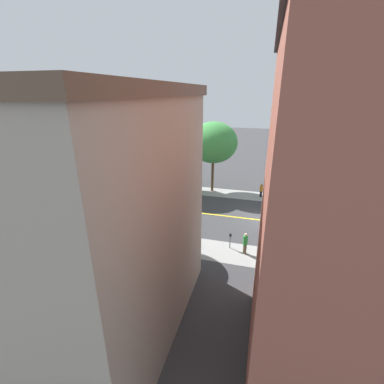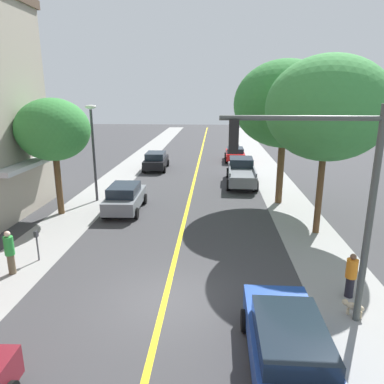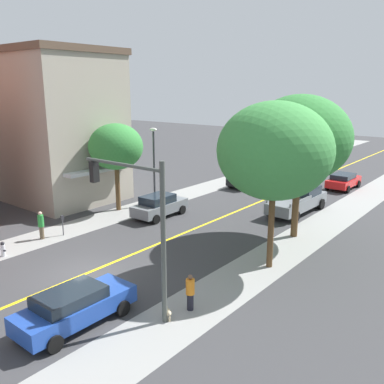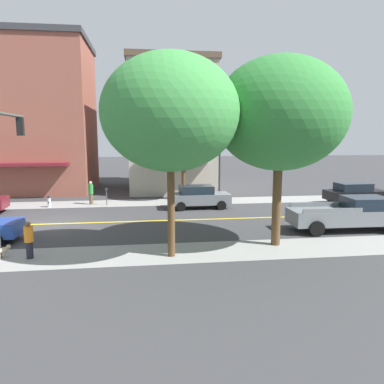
{
  "view_description": "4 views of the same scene",
  "coord_description": "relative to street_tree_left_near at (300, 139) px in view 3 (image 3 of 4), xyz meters",
  "views": [
    {
      "loc": [
        -23.65,
        0.8,
        11.53
      ],
      "look_at": [
        -0.84,
        7.09,
        2.53
      ],
      "focal_mm": 24.66,
      "sensor_mm": 36.0,
      "label": 1
    },
    {
      "loc": [
        1.58,
        -10.48,
        6.67
      ],
      "look_at": [
        0.59,
        5.18,
        2.35
      ],
      "focal_mm": 33.57,
      "sensor_mm": 36.0,
      "label": 2
    },
    {
      "loc": [
        16.07,
        -11.51,
        9.0
      ],
      "look_at": [
        -1.6,
        10.5,
        1.88
      ],
      "focal_mm": 39.13,
      "sensor_mm": 36.0,
      "label": 3
    },
    {
      "loc": [
        21.7,
        5.46,
        5.08
      ],
      "look_at": [
        1.07,
        8.19,
        1.88
      ],
      "focal_mm": 34.23,
      "sensor_mm": 36.0,
      "label": 4
    }
  ],
  "objects": [
    {
      "name": "traffic_light_mast",
      "position": [
        -0.97,
        -12.21,
        -1.77
      ],
      "size": [
        4.38,
        0.32,
        6.42
      ],
      "rotation": [
        0.0,
        0.0,
        3.14
      ],
      "color": "#474C47",
      "rests_on": "ground"
    },
    {
      "name": "pedestrian_orange_shirt",
      "position": [
        0.55,
        -10.9,
        -5.22
      ],
      "size": [
        0.37,
        0.37,
        1.58
      ],
      "rotation": [
        0.0,
        0.0,
        3.47
      ],
      "color": "black",
      "rests_on": "ground"
    },
    {
      "name": "red_sedan_right_curb",
      "position": [
        -2.01,
        14.33,
        -5.3
      ],
      "size": [
        2.08,
        4.22,
        1.39
      ],
      "rotation": [
        0.0,
        0.0,
        1.56
      ],
      "color": "red",
      "rests_on": "ground"
    },
    {
      "name": "grey_sedan_left_curb",
      "position": [
        -9.24,
        -2.29,
        -5.21
      ],
      "size": [
        2.08,
        4.34,
        1.61
      ],
      "rotation": [
        0.0,
        0.0,
        1.6
      ],
      "color": "slate",
      "rests_on": "ground"
    },
    {
      "name": "pedestrian_green_shirt",
      "position": [
        -11.73,
        -10.06,
        -5.13
      ],
      "size": [
        0.35,
        0.35,
        1.74
      ],
      "rotation": [
        0.0,
        0.0,
        5.03
      ],
      "color": "brown",
      "rests_on": "ground"
    },
    {
      "name": "black_sedan_left_curb",
      "position": [
        -9.36,
        9.66,
        -5.22
      ],
      "size": [
        2.12,
        4.45,
        1.59
      ],
      "rotation": [
        0.0,
        0.0,
        1.59
      ],
      "color": "black",
      "rests_on": "ground"
    },
    {
      "name": "small_dog",
      "position": [
        0.28,
        -12.01,
        -5.72
      ],
      "size": [
        0.64,
        0.46,
        0.49
      ],
      "rotation": [
        0.0,
        0.0,
        2.65
      ],
      "color": "#C6B28C",
      "rests_on": "ground"
    },
    {
      "name": "sidewalk_right",
      "position": [
        0.61,
        -11.55,
        -6.04
      ],
      "size": [
        2.89,
        126.0,
        0.01
      ],
      "primitive_type": "cube",
      "color": "gray",
      "rests_on": "ground"
    },
    {
      "name": "fire_hydrant",
      "position": [
        -10.96,
        -12.9,
        -5.63
      ],
      "size": [
        0.44,
        0.24,
        0.85
      ],
      "color": "silver",
      "rests_on": "ground"
    },
    {
      "name": "pale_office_building",
      "position": [
        -19.86,
        -3.53,
        -0.1
      ],
      "size": [
        11.73,
        7.87,
        11.86
      ],
      "rotation": [
        0.0,
        0.0,
        -1.57
      ],
      "color": "#A39989",
      "rests_on": "ground"
    },
    {
      "name": "parking_meter",
      "position": [
        -11.27,
        -8.87,
        -5.19
      ],
      "size": [
        0.12,
        0.18,
        1.29
      ],
      "color": "#4C4C51",
      "rests_on": "ground"
    },
    {
      "name": "blue_sedan_right_curb",
      "position": [
        -2.22,
        -14.56,
        -5.26
      ],
      "size": [
        2.07,
        4.76,
        1.49
      ],
      "rotation": [
        0.0,
        0.0,
        1.56
      ],
      "color": "#1E429E",
      "rests_on": "ground"
    },
    {
      "name": "sidewalk_left",
      "position": [
        -11.92,
        -11.55,
        -6.04
      ],
      "size": [
        2.89,
        126.0,
        0.01
      ],
      "primitive_type": "cube",
      "color": "gray",
      "rests_on": "ground"
    },
    {
      "name": "ground_plane",
      "position": [
        -5.66,
        -11.55,
        -6.05
      ],
      "size": [
        140.0,
        140.0,
        0.0
      ],
      "primitive_type": "plane",
      "color": "#38383A"
    },
    {
      "name": "street_tree_left_far",
      "position": [
        1.01,
        -4.99,
        -0.05
      ],
      "size": [
        5.61,
        5.61,
        8.39
      ],
      "color": "brown",
      "rests_on": "ground"
    },
    {
      "name": "road_centerline_stripe",
      "position": [
        -5.66,
        -11.55,
        -6.04
      ],
      "size": [
        0.2,
        126.0,
        0.0
      ],
      "primitive_type": "cube",
      "color": "yellow",
      "rests_on": "ground"
    },
    {
      "name": "street_lamp",
      "position": [
        -11.6,
        -0.29,
        -2.3
      ],
      "size": [
        0.7,
        0.36,
        6.01
      ],
      "color": "#38383D",
      "rests_on": "ground"
    },
    {
      "name": "street_tree_left_near",
      "position": [
        0.0,
        0.0,
        0.0
      ],
      "size": [
        6.0,
        6.0,
        8.61
      ],
      "color": "brown",
      "rests_on": "ground"
    },
    {
      "name": "street_tree_right_corner",
      "position": [
        -12.83,
        -2.95,
        -1.29
      ],
      "size": [
        3.95,
        3.95,
        6.46
      ],
      "color": "brown",
      "rests_on": "ground"
    },
    {
      "name": "grey_pickup_truck",
      "position": [
        -2.02,
        4.91,
        -5.13
      ],
      "size": [
        2.36,
        6.17,
        1.83
      ],
      "rotation": [
        0.0,
        0.0,
        1.54
      ],
      "color": "slate",
      "rests_on": "ground"
    }
  ]
}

